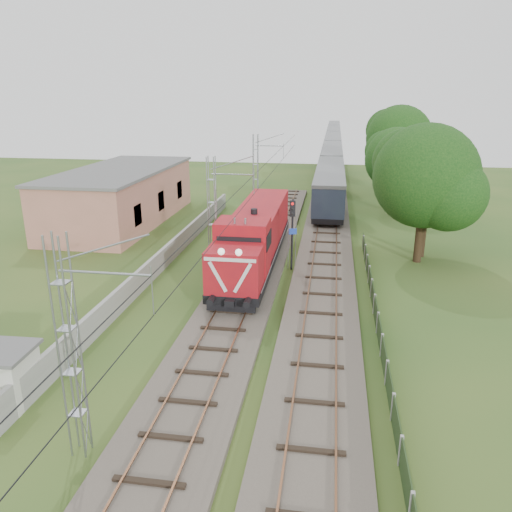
% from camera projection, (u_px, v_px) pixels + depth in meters
% --- Properties ---
extents(ground, '(140.00, 140.00, 0.00)m').
position_uv_depth(ground, '(217.00, 349.00, 24.71)').
color(ground, '#274C1C').
rests_on(ground, ground).
extents(track_main, '(4.20, 70.00, 0.45)m').
position_uv_depth(track_main, '(242.00, 293.00, 31.24)').
color(track_main, '#6B6054').
rests_on(track_main, ground).
extents(track_side, '(4.20, 80.00, 0.45)m').
position_uv_depth(track_side, '(326.00, 239.00, 42.73)').
color(track_side, '#6B6054').
rests_on(track_side, ground).
extents(catenary, '(3.31, 70.00, 8.00)m').
position_uv_depth(catenary, '(213.00, 213.00, 35.17)').
color(catenary, gray).
rests_on(catenary, ground).
extents(boundary_wall, '(0.25, 40.00, 1.50)m').
position_uv_depth(boundary_wall, '(167.00, 255.00, 36.70)').
color(boundary_wall, '#9E9E99').
rests_on(boundary_wall, ground).
extents(station_building, '(8.40, 20.40, 5.22)m').
position_uv_depth(station_building, '(122.00, 195.00, 48.63)').
color(station_building, tan).
rests_on(station_building, ground).
extents(fence, '(0.12, 32.00, 1.20)m').
position_uv_depth(fence, '(378.00, 323.00, 26.19)').
color(fence, black).
rests_on(fence, ground).
extents(locomotive, '(3.20, 18.28, 4.64)m').
position_uv_depth(locomotive, '(255.00, 236.00, 35.73)').
color(locomotive, black).
rests_on(locomotive, ground).
extents(coach_rake, '(3.10, 115.91, 3.58)m').
position_uv_depth(coach_rake, '(333.00, 144.00, 99.45)').
color(coach_rake, black).
rests_on(coach_rake, ground).
extents(signal_post, '(0.55, 0.44, 5.13)m').
position_uv_depth(signal_post, '(292.00, 222.00, 34.76)').
color(signal_post, black).
rests_on(signal_post, ground).
extents(relay_hut, '(2.39, 2.39, 2.38)m').
position_uv_depth(relay_hut, '(6.00, 376.00, 20.13)').
color(relay_hut, silver).
rests_on(relay_hut, ground).
extents(tree_a, '(6.90, 6.57, 8.94)m').
position_uv_depth(tree_a, '(429.00, 185.00, 37.14)').
color(tree_a, '#3D2D18').
rests_on(tree_a, ground).
extents(tree_b, '(7.86, 7.49, 10.19)m').
position_uv_depth(tree_b, '(427.00, 177.00, 35.63)').
color(tree_b, '#3D2D18').
rests_on(tree_b, ground).
extents(tree_c, '(6.84, 6.51, 8.87)m').
position_uv_depth(tree_c, '(397.00, 160.00, 51.69)').
color(tree_c, '#3D2D18').
rests_on(tree_c, ground).
extents(tree_d, '(8.38, 7.98, 10.86)m').
position_uv_depth(tree_d, '(400.00, 139.00, 60.97)').
color(tree_d, '#3D2D18').
rests_on(tree_d, ground).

